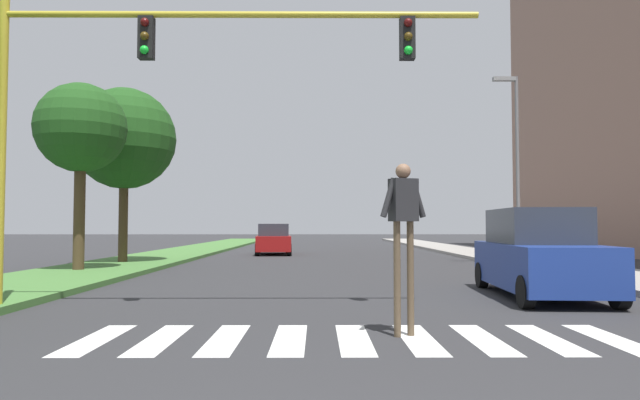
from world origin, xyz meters
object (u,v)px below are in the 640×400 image
object	(u,v)px
suv_crossing	(539,255)
sedan_midblock	(273,240)
tree_far	(124,139)
traffic_light_gantry	(144,77)
street_lamp_right	(515,151)
pedestrian_performer	(403,221)
tree_mid	(81,129)

from	to	relation	value
suv_crossing	sedan_midblock	size ratio (longest dim) A/B	1.11
tree_far	sedan_midblock	bearing A→B (deg)	57.75
sedan_midblock	traffic_light_gantry	bearing A→B (deg)	-92.29
street_lamp_right	pedestrian_performer	distance (m)	16.30
tree_mid	traffic_light_gantry	world-z (taller)	tree_mid
pedestrian_performer	suv_crossing	size ratio (longest dim) A/B	0.53
street_lamp_right	suv_crossing	xyz separation A→B (m)	(-3.04, -10.03, -3.66)
tree_far	pedestrian_performer	size ratio (longest dim) A/B	2.80
tree_far	pedestrian_performer	xyz separation A→B (m)	(9.00, -14.43, -3.40)
tree_far	tree_mid	bearing A→B (deg)	-91.09
pedestrian_performer	suv_crossing	distance (m)	5.90
suv_crossing	sedan_midblock	xyz separation A→B (m)	(-7.38, 18.39, -0.15)
street_lamp_right	sedan_midblock	size ratio (longest dim) A/B	1.76
traffic_light_gantry	street_lamp_right	xyz separation A→B (m)	(11.24, 12.28, 0.23)
pedestrian_performer	suv_crossing	bearing A→B (deg)	50.46
suv_crossing	sedan_midblock	bearing A→B (deg)	111.87
street_lamp_right	pedestrian_performer	size ratio (longest dim) A/B	3.01
suv_crossing	sedan_midblock	distance (m)	19.81
pedestrian_performer	tree_mid	bearing A→B (deg)	131.01
tree_mid	traffic_light_gantry	distance (m)	9.38
traffic_light_gantry	sedan_midblock	xyz separation A→B (m)	(0.83, 20.64, -3.58)
tree_far	pedestrian_performer	distance (m)	17.34
traffic_light_gantry	sedan_midblock	size ratio (longest dim) A/B	2.11
pedestrian_performer	traffic_light_gantry	bearing A→B (deg)	153.18
street_lamp_right	sedan_midblock	xyz separation A→B (m)	(-10.42, 8.36, -3.82)
pedestrian_performer	tree_far	bearing A→B (deg)	121.94
street_lamp_right	sedan_midblock	bearing A→B (deg)	141.26
traffic_light_gantry	pedestrian_performer	bearing A→B (deg)	-26.82
traffic_light_gantry	pedestrian_performer	size ratio (longest dim) A/B	3.61
tree_mid	suv_crossing	xyz separation A→B (m)	(12.80, -5.92, -3.84)
tree_far	traffic_light_gantry	world-z (taller)	tree_far
street_lamp_right	pedestrian_performer	xyz separation A→B (m)	(-6.76, -14.54, -2.93)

